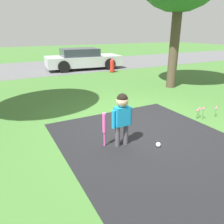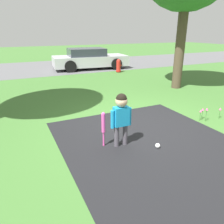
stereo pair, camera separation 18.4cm
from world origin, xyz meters
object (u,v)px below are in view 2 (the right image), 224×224
Objects in this scene: child at (121,113)px; fire_hydrant at (119,66)px; sports_ball at (158,146)px; parked_car at (89,59)px; baseball_bat at (103,124)px.

child is 1.52× the size of fire_hydrant.
child is at bearing 145.90° from sports_ball.
parked_car is (-0.99, 1.81, 0.22)m from fire_hydrant.
fire_hydrant reaches higher than sports_ball.
baseball_bat is at bearing -119.14° from fire_hydrant.
sports_ball is 0.02× the size of parked_car.
fire_hydrant is at bearing 68.21° from sports_ball.
baseball_bat is at bearing -102.58° from parked_car.
baseball_bat is 1.12m from sports_ball.
parked_car reaches higher than baseball_bat.
baseball_bat is 7.51× the size of sports_ball.
parked_car reaches higher than sports_ball.
fire_hydrant is (3.03, 7.57, 0.29)m from sports_ball.
child is 9.36m from parked_car.
sports_ball is at bearing -111.79° from fire_hydrant.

